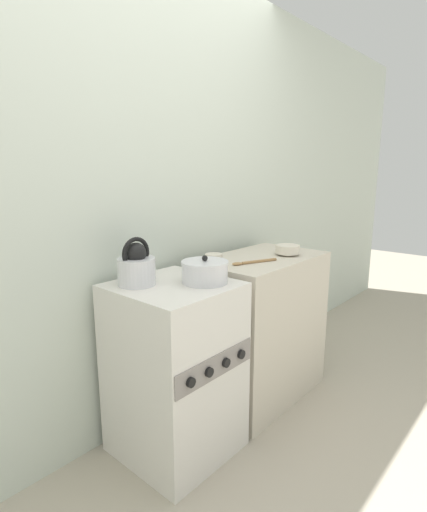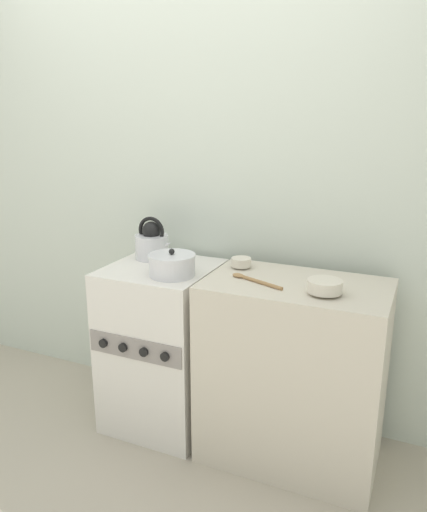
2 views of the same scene
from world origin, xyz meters
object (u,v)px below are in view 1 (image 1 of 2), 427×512
Objects in this scene: kettle at (137,267)px; enamel_bowl at (287,249)px; stove at (175,369)px; small_ceramic_bowl at (214,258)px; cooking_pot at (205,272)px.

kettle reaches higher than enamel_bowl.
enamel_bowl is at bearing -7.36° from stove.
kettle reaches higher than small_ceramic_bowl.
stove is 3.87× the size of cooking_pot.
cooking_pot is 0.73m from enamel_bowl.
small_ceramic_bowl is (0.28, 0.19, -0.01)m from cooking_pot.
cooking_pot is (0.24, -0.22, -0.03)m from kettle.
cooking_pot reaches higher than small_ceramic_bowl.
cooking_pot is at bearing -42.23° from kettle.
stove is at bearing -45.40° from kettle.
kettle is at bearing 166.71° from enamel_bowl.
kettle reaches higher than cooking_pot.
cooking_pot reaches higher than stove.
enamel_bowl is (0.97, -0.23, -0.03)m from kettle.
enamel_bowl is 0.50m from small_ceramic_bowl.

